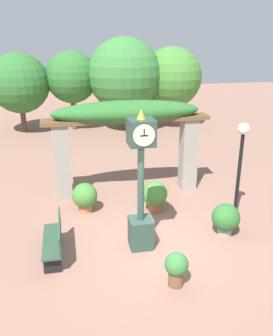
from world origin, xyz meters
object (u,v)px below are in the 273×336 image
(lamp_post, at_px, (241,151))
(pedestal_clock, at_px, (141,185))
(potted_plant_far_right, at_px, (155,195))
(park_bench, at_px, (55,240))
(potted_plant_far_left, at_px, (176,267))
(potted_plant_near_right, at_px, (85,196))
(potted_plant_near_left, at_px, (226,218))

(lamp_post, bearing_deg, pedestal_clock, -162.06)
(potted_plant_far_right, xyz_separation_m, park_bench, (-2.84, -1.76, -0.09))
(potted_plant_far_left, xyz_separation_m, potted_plant_far_right, (0.39, 3.32, 0.09))
(lamp_post, bearing_deg, potted_plant_near_right, 164.28)
(potted_plant_far_left, distance_m, lamp_post, 3.92)
(pedestal_clock, relative_size, lamp_post, 1.24)
(potted_plant_far_right, relative_size, park_bench, 0.59)
(potted_plant_near_right, xyz_separation_m, potted_plant_far_right, (2.00, -0.39, 0.04))
(potted_plant_near_right, height_order, potted_plant_far_right, potted_plant_far_right)
(pedestal_clock, xyz_separation_m, lamp_post, (2.97, 0.96, 0.36))
(park_bench, distance_m, lamp_post, 5.33)
(potted_plant_near_right, height_order, lamp_post, lamp_post)
(potted_plant_far_left, bearing_deg, park_bench, 147.35)
(potted_plant_near_right, distance_m, lamp_post, 4.59)
(potted_plant_near_right, height_order, park_bench, park_bench)
(pedestal_clock, relative_size, potted_plant_far_left, 4.51)
(potted_plant_near_right, bearing_deg, potted_plant_near_left, -30.17)
(pedestal_clock, bearing_deg, lamp_post, 17.94)
(potted_plant_near_left, bearing_deg, pedestal_clock, -177.11)
(potted_plant_near_left, bearing_deg, park_bench, -178.34)
(potted_plant_near_left, height_order, park_bench, park_bench)
(potted_plant_far_left, distance_m, potted_plant_far_right, 3.35)
(potted_plant_near_left, distance_m, park_bench, 4.31)
(pedestal_clock, xyz_separation_m, park_bench, (-2.04, -0.01, -1.19))
(potted_plant_near_left, distance_m, potted_plant_far_right, 2.20)
(pedestal_clock, distance_m, potted_plant_near_right, 2.70)
(potted_plant_far_right, bearing_deg, pedestal_clock, -114.50)
(pedestal_clock, height_order, lamp_post, pedestal_clock)
(lamp_post, bearing_deg, potted_plant_far_left, -135.23)
(park_bench, xyz_separation_m, lamp_post, (5.01, 0.97, 1.54))
(potted_plant_far_right, bearing_deg, park_bench, -148.24)
(potted_plant_near_left, relative_size, park_bench, 0.54)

